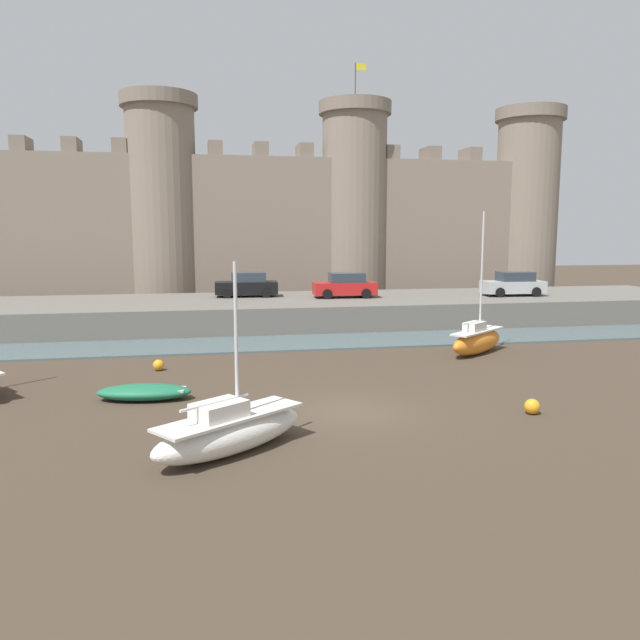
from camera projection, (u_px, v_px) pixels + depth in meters
ground_plane at (350, 412)px, 20.75m from camera, size 160.00×160.00×0.00m
water_channel at (294, 343)px, 33.31m from camera, size 80.00×4.50×0.10m
quay_road at (278, 311)px, 40.25m from camera, size 57.99×10.00×1.64m
castle at (261, 216)px, 49.86m from camera, size 51.84×5.85×19.24m
sailboat_near_channel_left at (230, 431)px, 16.84m from camera, size 4.81×4.10×5.18m
sailboat_foreground_left at (477, 340)px, 30.47m from camera, size 4.10×3.53×6.90m
rowboat_midflat_centre at (144, 392)px, 22.18m from camera, size 3.46×1.71×0.56m
mooring_buoy_near_channel at (532, 407)px, 20.46m from camera, size 0.51×0.51×0.51m
mooring_buoy_mid_mud at (158, 365)px, 26.87m from camera, size 0.48×0.48×0.48m
car_quay_centre_west at (513, 284)px, 42.01m from camera, size 4.17×2.02×1.62m
car_quay_centre_east at (247, 285)px, 41.45m from camera, size 4.17×2.02×1.62m
car_quay_west at (345, 286)px, 40.92m from camera, size 4.17×2.02×1.62m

